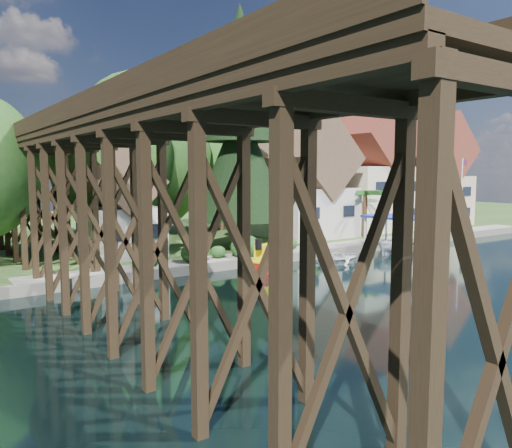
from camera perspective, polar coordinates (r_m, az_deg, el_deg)
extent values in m
plane|color=black|center=(31.29, 14.34, -6.17)|extent=(140.00, 140.00, 0.00)
cube|color=#345220|center=(59.07, -11.39, -0.19)|extent=(140.00, 52.00, 0.50)
cube|color=slate|center=(39.50, 9.39, -3.09)|extent=(60.00, 0.40, 0.62)
cube|color=gray|center=(41.77, 10.12, -2.31)|extent=(50.00, 2.60, 0.06)
cube|color=black|center=(8.60, 25.86, -11.49)|extent=(4.00, 0.36, 8.00)
cube|color=black|center=(10.46, 10.29, -7.90)|extent=(4.00, 0.36, 8.00)
cube|color=black|center=(12.86, 0.12, -5.19)|extent=(4.00, 0.36, 8.00)
cube|color=black|center=(15.56, -6.64, -3.27)|extent=(4.00, 0.36, 8.00)
cube|color=black|center=(18.41, -11.34, -1.91)|extent=(4.00, 0.36, 8.00)
cube|color=black|center=(21.37, -14.76, -0.91)|extent=(4.00, 0.36, 8.00)
cube|color=black|center=(24.38, -17.34, -0.15)|extent=(4.00, 0.36, 8.00)
cube|color=black|center=(27.44, -19.35, 0.44)|extent=(4.00, 0.36, 8.00)
cube|color=black|center=(30.52, -20.95, 0.91)|extent=(4.00, 0.36, 8.00)
cube|color=black|center=(33.63, -22.26, 1.30)|extent=(4.00, 0.36, 8.00)
cube|color=black|center=(36.76, -23.35, 1.61)|extent=(4.00, 0.36, 8.00)
cube|color=black|center=(39.89, -24.26, 1.88)|extent=(4.00, 0.36, 8.00)
cube|color=black|center=(43.04, -25.05, 2.11)|extent=(4.00, 0.36, 8.00)
cube|color=black|center=(46.19, -25.72, 2.31)|extent=(4.00, 0.36, 8.00)
cube|color=black|center=(26.57, -23.10, 8.88)|extent=(0.35, 44.00, 0.35)
cube|color=black|center=(27.50, -15.86, 9.01)|extent=(0.35, 44.00, 0.35)
cube|color=black|center=(27.00, -19.44, 9.60)|extent=(4.00, 44.00, 0.30)
cube|color=black|center=(26.58, -23.72, 10.69)|extent=(0.12, 44.00, 0.80)
cube|color=black|center=(27.65, -15.41, 10.78)|extent=(0.12, 44.00, 0.80)
cube|color=silver|center=(47.11, 5.29, 1.41)|extent=(7.50, 8.00, 4.50)
cube|color=brown|center=(46.98, 5.35, 7.44)|extent=(7.64, 8.64, 7.64)
cube|color=black|center=(42.68, 6.62, 1.23)|extent=(1.35, 0.08, 1.00)
cube|color=black|center=(45.55, 10.59, 1.46)|extent=(1.35, 0.08, 1.00)
cube|color=beige|center=(53.61, 12.35, 2.93)|extent=(8.50, 8.50, 6.50)
cube|color=#612B1D|center=(53.66, 12.50, 9.67)|extent=(8.65, 9.18, 8.65)
cube|color=black|center=(48.96, 14.13, 2.98)|extent=(1.53, 0.08, 1.00)
cube|color=black|center=(52.64, 17.55, 3.08)|extent=(1.53, 0.08, 1.00)
cube|color=beige|center=(60.23, 18.54, 2.60)|extent=(8.00, 8.00, 5.50)
cube|color=#612B1D|center=(60.19, 18.72, 7.96)|extent=(8.15, 8.64, 8.15)
cube|color=black|center=(56.04, 20.48, 2.58)|extent=(1.44, 0.08, 1.00)
cube|color=black|center=(59.77, 22.94, 2.68)|extent=(1.44, 0.08, 1.00)
cube|color=silver|center=(36.80, -15.12, -0.83)|extent=(5.00, 5.00, 3.50)
cube|color=brown|center=(36.56, -15.27, 4.70)|extent=(5.09, 5.40, 5.09)
cube|color=black|center=(33.94, -15.91, -1.12)|extent=(0.90, 0.08, 1.00)
cube|color=black|center=(34.94, -11.56, -0.81)|extent=(0.90, 0.08, 1.00)
cylinder|color=#382314|center=(41.31, -15.94, 0.57)|extent=(0.50, 0.50, 4.50)
ellipsoid|color=#224D1B|center=(41.15, -16.13, 7.16)|extent=(4.40, 4.40, 5.06)
cylinder|color=#382314|center=(46.41, -12.87, 1.50)|extent=(0.50, 0.50, 4.95)
ellipsoid|color=#224D1B|center=(46.31, -13.02, 7.96)|extent=(5.00, 5.00, 5.75)
cylinder|color=#382314|center=(51.33, -3.92, 1.55)|extent=(0.50, 0.50, 4.05)
ellipsoid|color=#224D1B|center=(51.18, -3.95, 6.33)|extent=(4.00, 4.00, 4.60)
cylinder|color=#382314|center=(60.37, 8.41, 2.38)|extent=(0.50, 0.50, 4.50)
ellipsoid|color=#224D1B|center=(60.26, 8.48, 6.89)|extent=(4.60, 4.60, 5.29)
cylinder|color=#382314|center=(63.53, 16.16, 1.98)|extent=(0.50, 0.50, 3.60)
ellipsoid|color=#224D1B|center=(63.39, 16.26, 5.40)|extent=(3.80, 3.80, 4.37)
ellipsoid|color=#1C3D16|center=(33.30, -7.10, -3.08)|extent=(1.98, 1.98, 1.53)
ellipsoid|color=#1C3D16|center=(34.54, -4.39, -3.01)|extent=(1.54, 1.54, 1.19)
ellipsoid|color=#1C3D16|center=(35.13, -1.16, -2.42)|extent=(2.20, 2.20, 1.70)
ellipsoid|color=#1C3D16|center=(32.24, -12.00, -3.62)|extent=(1.76, 1.76, 1.36)
ellipsoid|color=#1C3D16|center=(38.28, 3.97, -2.13)|extent=(1.54, 1.54, 1.19)
ellipsoid|color=#1C3D16|center=(39.64, 7.06, -1.75)|extent=(1.76, 1.76, 1.36)
cylinder|color=#382314|center=(38.91, -1.78, -0.32)|extent=(1.03, 1.03, 3.42)
cone|color=black|center=(38.68, -1.81, 7.26)|extent=(7.53, 7.53, 9.13)
cone|color=black|center=(39.13, -1.83, 14.80)|extent=(5.48, 5.48, 7.42)
cone|color=black|center=(39.94, -1.85, 20.48)|extent=(3.42, 3.42, 5.14)
cylinder|color=#382314|center=(46.59, 12.34, 0.90)|extent=(0.39, 0.39, 3.93)
ellipsoid|color=#1A4517|center=(46.46, 12.40, 3.53)|extent=(3.45, 3.45, 0.89)
cylinder|color=white|center=(55.05, 22.41, 3.13)|extent=(0.11, 0.11, 7.35)
cube|color=#9F0B0C|center=(55.55, 22.76, 6.50)|extent=(1.04, 0.27, 0.63)
cube|color=red|center=(32.96, 1.22, -4.75)|extent=(3.35, 2.45, 0.80)
cube|color=yellow|center=(32.88, 1.22, -4.01)|extent=(3.48, 2.58, 0.10)
cube|color=yellow|center=(32.97, 1.43, -3.24)|extent=(1.90, 1.64, 1.00)
cylinder|color=black|center=(31.99, 0.28, -2.35)|extent=(0.44, 0.44, 0.70)
cylinder|color=#B00D7F|center=(32.61, 2.31, -3.35)|extent=(0.37, 0.19, 0.36)
cylinder|color=#B00D7F|center=(33.33, 0.56, -3.14)|extent=(0.37, 0.19, 0.36)
cylinder|color=#B00D7F|center=(33.61, 2.23, -3.07)|extent=(0.19, 0.37, 0.36)
imported|color=silver|center=(36.41, 9.78, -3.69)|extent=(4.39, 3.40, 0.84)
imported|color=silver|center=(41.06, 15.70, -2.30)|extent=(3.83, 1.56, 1.46)
cube|color=#192DA7|center=(40.81, 15.78, 0.76)|extent=(3.39, 4.80, 0.18)
cylinder|color=white|center=(40.82, 19.14, -1.20)|extent=(0.18, 0.18, 2.64)
cylinder|color=white|center=(43.24, 14.65, -0.68)|extent=(0.18, 0.18, 2.64)
cylinder|color=white|center=(38.68, 16.95, -1.52)|extent=(0.18, 0.18, 2.64)
cylinder|color=white|center=(41.22, 12.35, -0.94)|extent=(0.18, 0.18, 2.64)
imported|color=yellow|center=(44.68, 18.58, -1.85)|extent=(2.87, 2.64, 1.27)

